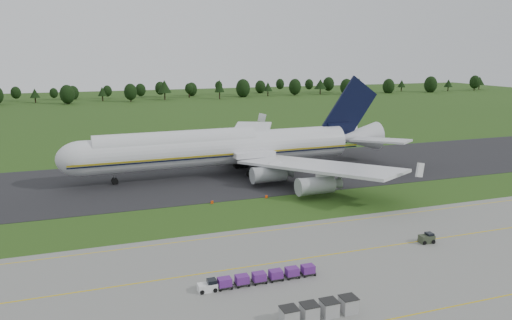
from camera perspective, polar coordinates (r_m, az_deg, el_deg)
name	(u,v)px	position (r m, az deg, el deg)	size (l,w,h in m)	color
ground	(259,212)	(91.38, 0.34, -5.92)	(600.00, 600.00, 0.00)	#254514
apron	(355,296)	(62.88, 11.26, -14.98)	(300.00, 52.00, 0.06)	slate
taxiway	(218,176)	(117.06, -4.31, -1.82)	(300.00, 40.00, 0.08)	black
apron_markings	(328,272)	(68.34, 8.21, -12.51)	(300.00, 30.20, 0.01)	gold
tree_line	(152,90)	(303.45, -11.76, 7.81)	(521.31, 22.22, 11.86)	black
aircraft	(228,147)	(117.63, -3.26, 1.46)	(80.05, 78.38, 22.58)	silver
baggage_train	(257,278)	(64.34, 0.11, -13.30)	(15.52, 1.41, 1.35)	white
utility_cart	(427,239)	(81.11, 18.91, -8.54)	(2.29, 1.54, 1.21)	#313A28
uld_row	(319,310)	(57.34, 7.25, -16.63)	(9.03, 1.83, 1.81)	#999999
edge_markers	(240,200)	(97.66, -1.87, -4.54)	(11.63, 0.30, 0.60)	#ED4007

